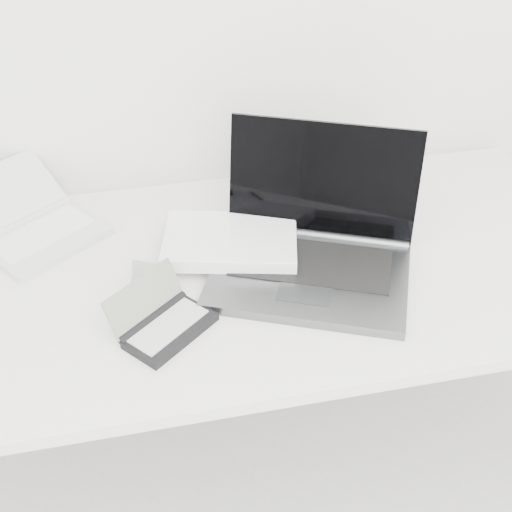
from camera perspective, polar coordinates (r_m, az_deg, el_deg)
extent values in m
cube|color=white|center=(1.66, 0.72, -1.11)|extent=(1.60, 0.80, 0.03)
cylinder|color=silver|center=(2.37, 16.64, -0.43)|extent=(0.04, 0.04, 0.70)
cube|color=#55575A|center=(1.59, 4.24, -1.78)|extent=(0.52, 0.45, 0.02)
cube|color=black|center=(1.62, 4.47, -0.50)|extent=(0.39, 0.29, 0.00)
cube|color=black|center=(1.66, 5.36, 6.05)|extent=(0.42, 0.23, 0.27)
cylinder|color=#55575A|center=(1.71, 4.97, 1.63)|extent=(0.40, 0.20, 0.03)
cube|color=#383A3D|center=(1.54, 3.91, -2.92)|extent=(0.14, 0.11, 0.00)
cube|color=white|center=(1.65, -2.07, 1.18)|extent=(0.35, 0.27, 0.03)
cube|color=white|center=(1.65, -2.09, 1.64)|extent=(0.34, 0.26, 0.00)
cube|color=silver|center=(1.78, -16.41, 1.27)|extent=(0.32, 0.30, 0.02)
cube|color=white|center=(1.79, -16.80, 1.78)|extent=(0.26, 0.23, 0.00)
cube|color=silver|center=(1.87, -19.52, 4.64)|extent=(0.30, 0.27, 0.10)
cylinder|color=silver|center=(1.84, -18.05, 2.62)|extent=(0.23, 0.17, 0.02)
cube|color=silver|center=(1.57, -9.06, -3.20)|extent=(0.09, 0.09, 0.01)
cube|color=silver|center=(1.57, -9.09, -3.01)|extent=(0.07, 0.06, 0.00)
cube|color=#97A396|center=(1.58, -8.62, -1.44)|extent=(0.08, 0.05, 0.05)
cylinder|color=silver|center=(1.59, -8.70, -2.40)|extent=(0.07, 0.04, 0.01)
cube|color=black|center=(1.48, -6.83, -5.96)|extent=(0.21, 0.20, 0.02)
cube|color=#A7A7A7|center=(1.47, -7.00, -5.58)|extent=(0.17, 0.16, 0.00)
cube|color=gray|center=(1.48, -8.96, -3.37)|extent=(0.17, 0.15, 0.08)
cylinder|color=black|center=(1.50, -8.23, -4.88)|extent=(0.15, 0.13, 0.02)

